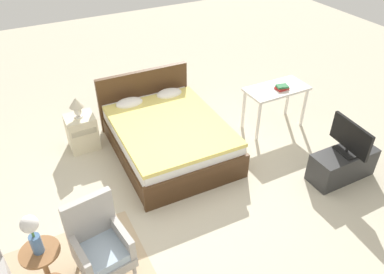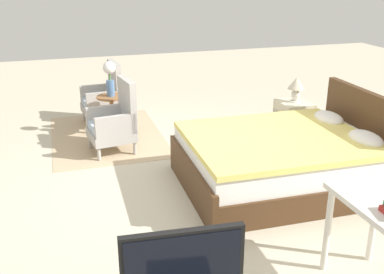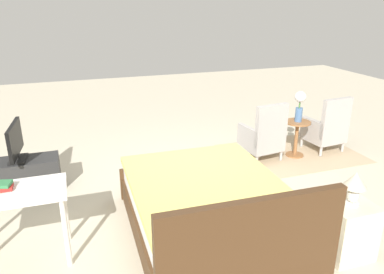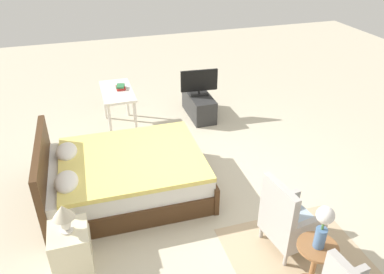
# 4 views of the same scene
# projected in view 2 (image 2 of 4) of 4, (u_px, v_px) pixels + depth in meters

# --- Properties ---
(ground_plane) EXTENTS (16.00, 16.00, 0.00)m
(ground_plane) POSITION_uv_depth(u_px,v_px,m) (196.00, 188.00, 4.84)
(ground_plane) COLOR beige
(floor_rug) EXTENTS (2.10, 1.50, 0.01)m
(floor_rug) POSITION_uv_depth(u_px,v_px,m) (107.00, 136.00, 6.33)
(floor_rug) COLOR tan
(floor_rug) RESTS_ON ground_plane
(bed) EXTENTS (1.61, 2.14, 0.96)m
(bed) POSITION_uv_depth(u_px,v_px,m) (287.00, 159.00, 4.82)
(bed) COLOR #472D19
(bed) RESTS_ON ground_plane
(armchair_by_window_left) EXTENTS (0.59, 0.59, 0.92)m
(armchair_by_window_left) POSITION_uv_depth(u_px,v_px,m) (105.00, 99.00, 6.74)
(armchair_by_window_left) COLOR #ADA8A3
(armchair_by_window_left) RESTS_ON floor_rug
(armchair_by_window_right) EXTENTS (0.61, 0.61, 0.92)m
(armchair_by_window_right) POSITION_uv_depth(u_px,v_px,m) (115.00, 122.00, 5.71)
(armchair_by_window_right) COLOR #ADA8A3
(armchair_by_window_right) RESTS_ON floor_rug
(side_table) EXTENTS (0.40, 0.40, 0.58)m
(side_table) POSITION_uv_depth(u_px,v_px,m) (112.00, 111.00, 6.23)
(side_table) COLOR #936038
(side_table) RESTS_ON ground_plane
(flower_vase) EXTENTS (0.17, 0.17, 0.48)m
(flower_vase) POSITION_uv_depth(u_px,v_px,m) (110.00, 75.00, 6.05)
(flower_vase) COLOR #4C709E
(flower_vase) RESTS_ON side_table
(nightstand) EXTENTS (0.44, 0.41, 0.56)m
(nightstand) POSITION_uv_depth(u_px,v_px,m) (293.00, 122.00, 6.04)
(nightstand) COLOR beige
(nightstand) RESTS_ON ground_plane
(table_lamp) EXTENTS (0.22, 0.22, 0.33)m
(table_lamp) POSITION_uv_depth(u_px,v_px,m) (296.00, 86.00, 5.87)
(table_lamp) COLOR silver
(table_lamp) RESTS_ON nightstand
(tv_flatscreen) EXTENTS (0.23, 0.69, 0.48)m
(tv_flatscreen) POSITION_uv_depth(u_px,v_px,m) (183.00, 267.00, 2.47)
(tv_flatscreen) COLOR black
(tv_flatscreen) RESTS_ON tv_stand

